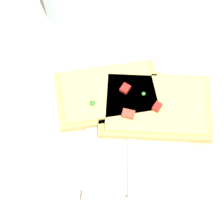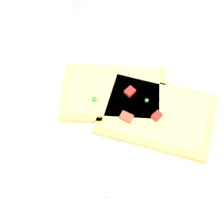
# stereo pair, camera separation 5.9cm
# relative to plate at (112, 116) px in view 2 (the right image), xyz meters

# --- Properties ---
(ground_plane) EXTENTS (4.00, 4.00, 0.00)m
(ground_plane) POSITION_rel_plate_xyz_m (0.00, 0.00, -0.01)
(ground_plane) COLOR #BCB29E
(plate) EXTENTS (0.26, 0.26, 0.01)m
(plate) POSITION_rel_plate_xyz_m (0.00, 0.00, 0.00)
(plate) COLOR silver
(plate) RESTS_ON ground
(fork) EXTENTS (0.22, 0.06, 0.01)m
(fork) POSITION_rel_plate_xyz_m (0.02, 0.03, 0.01)
(fork) COLOR #B7B7BC
(fork) RESTS_ON plate
(knife) EXTENTS (0.20, 0.06, 0.01)m
(knife) POSITION_rel_plate_xyz_m (0.05, -0.04, 0.01)
(knife) COLOR #B7B7BC
(knife) RESTS_ON plate
(pizza_slice_main) EXTENTS (0.10, 0.17, 0.03)m
(pizza_slice_main) POSITION_rel_plate_xyz_m (-0.03, -0.00, 0.02)
(pizza_slice_main) COLOR tan
(pizza_slice_main) RESTS_ON plate
(pizza_slice_corner) EXTENTS (0.15, 0.20, 0.03)m
(pizza_slice_corner) POSITION_rel_plate_xyz_m (0.00, 0.07, 0.02)
(pizza_slice_corner) COLOR tan
(pizza_slice_corner) RESTS_ON plate
(crumb_scatter) EXTENTS (0.07, 0.15, 0.01)m
(crumb_scatter) POSITION_rel_plate_xyz_m (-0.03, 0.03, 0.01)
(crumb_scatter) COLOR tan
(crumb_scatter) RESTS_ON plate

